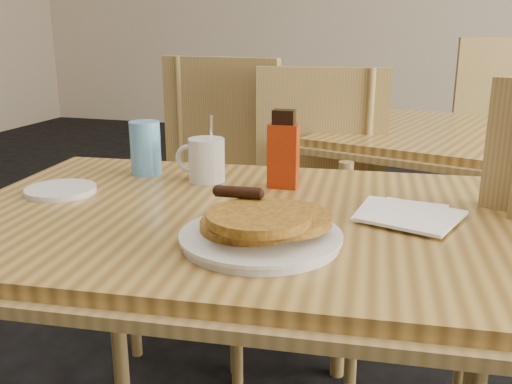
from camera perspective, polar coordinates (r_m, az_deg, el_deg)
main_table at (r=1.10m, az=-1.16°, el=-4.23°), size 1.21×0.88×0.75m
chair_main_far at (r=1.86m, az=5.82°, el=0.12°), size 0.49×0.49×0.96m
chair_neighbor_far at (r=2.76m, az=23.76°, el=5.22°), size 0.54×0.54×1.04m
chair_wall_extra at (r=2.01m, az=-4.48°, el=1.85°), size 0.49×0.49×0.98m
pancake_plate at (r=0.92m, az=0.56°, el=-3.79°), size 0.27×0.27×0.08m
coffee_mug at (r=1.29m, az=-5.08°, el=3.30°), size 0.12×0.08×0.15m
syrup_bottle at (r=1.23m, az=2.76°, el=4.03°), size 0.07×0.04×0.17m
napkin_stack at (r=1.09m, az=14.83°, el=-2.17°), size 0.21×0.22×0.01m
blue_tumbler at (r=1.37m, az=-11.00°, el=4.35°), size 0.09×0.09×0.13m
side_saucer at (r=1.28m, az=-18.94°, el=0.18°), size 0.18×0.18×0.01m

